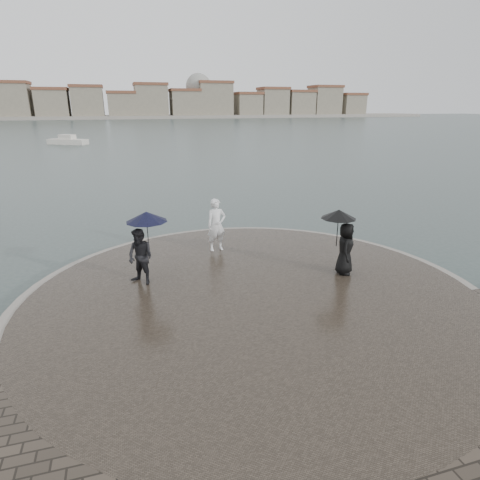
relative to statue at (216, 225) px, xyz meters
name	(u,v)px	position (x,y,z in m)	size (l,w,h in m)	color
ground	(312,389)	(0.15, -7.10, -1.26)	(400.00, 400.00, 0.00)	#2B3835
kerb_ring	(254,300)	(0.15, -3.60, -1.10)	(12.50, 12.50, 0.32)	gray
quay_tip	(254,300)	(0.15, -3.60, -1.08)	(11.90, 11.90, 0.36)	#2D261E
statue	(216,225)	(0.00, 0.00, 0.00)	(0.66, 0.43, 1.80)	white
visitor_left	(142,244)	(-2.58, -2.03, 0.26)	(1.30, 1.15, 2.04)	black
visitor_right	(343,238)	(3.06, -3.03, 0.20)	(1.16, 1.06, 1.95)	black
far_skyline	(104,103)	(-6.15, 153.61, 4.35)	(260.00, 20.00, 37.00)	gray
boats	(14,153)	(-13.24, 34.28, -0.88)	(12.01, 31.58, 1.50)	beige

